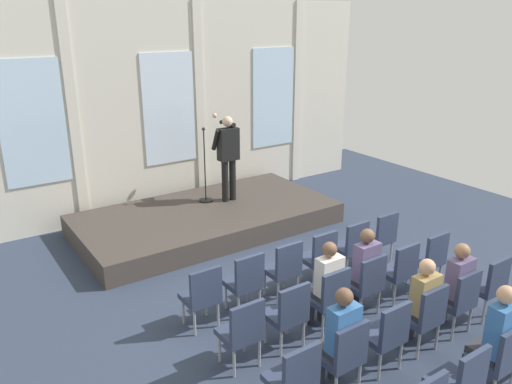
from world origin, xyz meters
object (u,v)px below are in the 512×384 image
at_px(chair_r3_c2, 461,380).
at_px(chair_r0_c5, 381,235).
at_px(chair_r2_c4, 459,298).
at_px(chair_r0_c2, 284,267).
at_px(audience_r3_c3, 496,335).
at_px(chair_r0_c4, 352,244).
at_px(chair_r2_c2, 387,332).
at_px(chair_r1_c5, 430,257).
at_px(chair_r3_c3, 499,356).
at_px(chair_r1_c1, 289,312).
at_px(mic_stand, 205,186).
at_px(chair_r0_c0, 202,294).
at_px(chair_r1_c3, 366,281).
at_px(chair_r1_c4, 400,268).
at_px(audience_r2_c3, 421,299).
at_px(chair_r2_c0, 295,377).
at_px(audience_r1_c3, 363,267).
at_px(audience_r1_c2, 326,281).
at_px(chair_r1_c0, 243,330).
at_px(speaker, 228,152).
at_px(chair_r0_c3, 320,255).
at_px(chair_r2_c5, 489,283).
at_px(audience_r2_c1, 340,334).
at_px(chair_r0_c1, 245,279).
at_px(chair_r1_c2, 330,296).
at_px(chair_r2_c3, 425,314).
at_px(audience_r2_c4, 455,283).
at_px(chair_r2_c1, 344,353).

bearing_deg(chair_r3_c2, chair_r0_c5, 55.40).
bearing_deg(chair_r2_c4, chair_r0_c2, 124.60).
bearing_deg(audience_r3_c3, chair_r0_c2, 103.29).
xyz_separation_m(chair_r0_c4, chair_r2_c2, (-1.38, -2.00, 0.00)).
height_order(chair_r1_c5, chair_r3_c3, same).
height_order(chair_r1_c1, chair_r3_c3, same).
relative_size(mic_stand, chair_r0_c0, 1.65).
relative_size(chair_r1_c3, audience_r3_c3, 0.68).
distance_m(chair_r1_c4, audience_r2_c3, 1.16).
distance_m(chair_r2_c0, audience_r2_c3, 2.08).
xyz_separation_m(audience_r1_c3, chair_r1_c5, (1.38, -0.08, -0.20)).
height_order(chair_r0_c2, chair_r3_c2, same).
relative_size(chair_r1_c1, audience_r1_c2, 0.72).
xyz_separation_m(chair_r1_c0, chair_r2_c4, (2.76, -1.00, 0.00)).
height_order(speaker, chair_r0_c3, speaker).
height_order(chair_r1_c5, chair_r2_c5, same).
bearing_deg(chair_r2_c2, chair_r0_c3, 70.97).
xyz_separation_m(chair_r0_c3, chair_r1_c5, (1.38, -1.00, 0.00)).
xyz_separation_m(chair_r0_c3, chair_r1_c1, (-1.38, -1.00, 0.00)).
distance_m(chair_r0_c0, chair_r2_c0, 2.00).
height_order(audience_r2_c1, chair_r2_c4, audience_r2_c1).
xyz_separation_m(chair_r0_c0, chair_r1_c4, (2.76, -1.00, 0.00)).
xyz_separation_m(chair_r1_c3, audience_r2_c3, (-0.00, -0.91, 0.18)).
distance_m(chair_r0_c1, chair_r1_c3, 1.70).
relative_size(chair_r0_c3, audience_r1_c3, 0.71).
bearing_deg(chair_r1_c2, chair_r2_c0, -144.07).
distance_m(chair_r3_c2, audience_r3_c3, 0.73).
distance_m(chair_r0_c1, chair_r0_c4, 2.07).
height_order(chair_r1_c0, chair_r1_c3, same).
bearing_deg(audience_r3_c3, chair_r2_c3, 90.00).
distance_m(chair_r1_c2, audience_r2_c4, 1.67).
height_order(chair_r1_c0, chair_r1_c2, same).
relative_size(chair_r1_c2, audience_r2_c3, 0.74).
relative_size(chair_r0_c3, chair_r0_c4, 1.00).
xyz_separation_m(chair_r0_c2, chair_r0_c3, (0.69, 0.00, 0.00)).
bearing_deg(chair_r2_c4, audience_r2_c4, 90.00).
bearing_deg(chair_r1_c3, chair_r2_c3, -90.00).
relative_size(speaker, chair_r1_c2, 1.88).
bearing_deg(chair_r0_c3, chair_r1_c2, -124.60).
height_order(audience_r1_c3, audience_r3_c3, audience_r3_c3).
distance_m(chair_r2_c5, audience_r3_c3, 1.67).
relative_size(chair_r2_c4, audience_r3_c3, 0.68).
bearing_deg(chair_r1_c2, chair_r1_c5, 0.00).
xyz_separation_m(audience_r1_c2, audience_r2_c4, (1.38, -1.00, 0.00)).
relative_size(chair_r0_c1, chair_r2_c4, 1.00).
xyz_separation_m(chair_r0_c0, chair_r0_c2, (1.38, 0.00, 0.00)).
bearing_deg(chair_r1_c0, chair_r1_c1, 0.00).
xyz_separation_m(chair_r0_c3, chair_r3_c3, (0.00, -3.00, 0.00)).
bearing_deg(chair_r2_c1, chair_r3_c3, -35.93).
bearing_deg(audience_r1_c2, speaker, 76.57).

